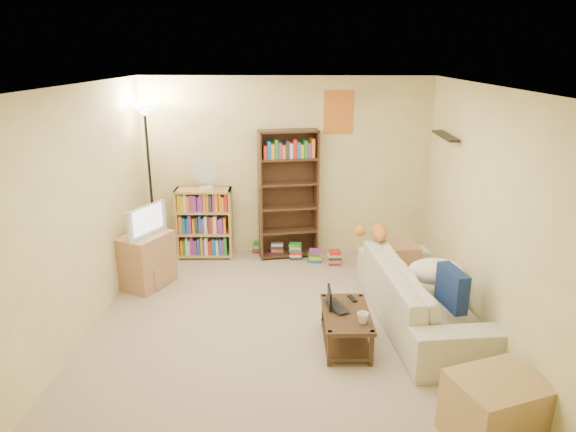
{
  "coord_description": "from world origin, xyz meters",
  "views": [
    {
      "loc": [
        0.19,
        -4.81,
        2.79
      ],
      "look_at": [
        0.07,
        0.64,
        1.05
      ],
      "focal_mm": 32.0,
      "sensor_mm": 36.0,
      "label": 1
    }
  ],
  "objects": [
    {
      "name": "book_stacks",
      "position": [
        0.18,
        1.94,
        0.1
      ],
      "size": [
        1.26,
        0.59,
        0.23
      ],
      "color": "red",
      "rests_on": "ground"
    },
    {
      "name": "room",
      "position": [
        0.0,
        0.01,
        1.62
      ],
      "size": [
        4.5,
        4.54,
        2.52
      ],
      "color": "tan",
      "rests_on": "ground"
    },
    {
      "name": "cream_blanket",
      "position": [
        1.66,
        0.26,
        0.56
      ],
      "size": [
        0.6,
        0.43,
        0.26
      ],
      "primitive_type": "ellipsoid",
      "color": "white",
      "rests_on": "sofa"
    },
    {
      "name": "laptop_screen",
      "position": [
        0.5,
        -0.2,
        0.47
      ],
      "size": [
        0.02,
        0.27,
        0.18
      ],
      "primitive_type": "cube",
      "rotation": [
        0.0,
        0.0,
        0.03
      ],
      "color": "white",
      "rests_on": "laptop"
    },
    {
      "name": "side_table",
      "position": [
        1.42,
        1.19,
        0.26
      ],
      "size": [
        0.52,
        0.52,
        0.52
      ],
      "primitive_type": "cube",
      "rotation": [
        0.0,
        0.0,
        0.15
      ],
      "color": "tan",
      "rests_on": "ground"
    },
    {
      "name": "tall_bookshelf",
      "position": [
        0.04,
        2.05,
        0.95
      ],
      "size": [
        0.85,
        0.42,
        1.81
      ],
      "rotation": [
        0.0,
        0.0,
        0.2
      ],
      "color": "#46271B",
      "rests_on": "ground"
    },
    {
      "name": "sofa",
      "position": [
        1.51,
        0.19,
        0.33
      ],
      "size": [
        2.45,
        1.41,
        0.65
      ],
      "primitive_type": "imported",
      "rotation": [
        0.0,
        0.0,
        1.69
      ],
      "color": "beige",
      "rests_on": "ground"
    },
    {
      "name": "coffee_table",
      "position": [
        0.66,
        -0.3,
        0.23
      ],
      "size": [
        0.48,
        0.83,
        0.36
      ],
      "rotation": [
        0.0,
        0.0,
        0.03
      ],
      "color": "#412B19",
      "rests_on": "ground"
    },
    {
      "name": "navy_pillow",
      "position": [
        1.67,
        -0.28,
        0.62
      ],
      "size": [
        0.22,
        0.45,
        0.39
      ],
      "primitive_type": "cube",
      "rotation": [
        0.0,
        0.0,
        1.79
      ],
      "color": "navy",
      "rests_on": "sofa"
    },
    {
      "name": "floor_lamp",
      "position": [
        -1.8,
        1.82,
        1.73
      ],
      "size": [
        0.37,
        0.37,
        2.17
      ],
      "color": "black",
      "rests_on": "ground"
    },
    {
      "name": "desk_fan",
      "position": [
        -1.08,
        1.96,
        1.23
      ],
      "size": [
        0.35,
        0.2,
        0.46
      ],
      "color": "silver",
      "rests_on": "short_bookshelf"
    },
    {
      "name": "tabby_cat",
      "position": [
        1.12,
        1.01,
        0.74
      ],
      "size": [
        0.52,
        0.23,
        0.18
      ],
      "color": "orange",
      "rests_on": "sofa"
    },
    {
      "name": "laptop",
      "position": [
        0.62,
        -0.19,
        0.38
      ],
      "size": [
        0.5,
        0.46,
        0.03
      ],
      "primitive_type": "imported",
      "rotation": [
        0.0,
        0.0,
        1.97
      ],
      "color": "black",
      "rests_on": "coffee_table"
    },
    {
      "name": "short_bookshelf",
      "position": [
        -1.13,
        2.01,
        0.5
      ],
      "size": [
        0.78,
        0.33,
        0.99
      ],
      "rotation": [
        0.0,
        0.0,
        0.03
      ],
      "color": "tan",
      "rests_on": "ground"
    },
    {
      "name": "television",
      "position": [
        -1.7,
        1.05,
        0.85
      ],
      "size": [
        0.72,
        0.59,
        0.38
      ],
      "primitive_type": "imported",
      "rotation": [
        0.0,
        0.0,
        1.14
      ],
      "color": "black",
      "rests_on": "tv_stand"
    },
    {
      "name": "mug",
      "position": [
        0.8,
        -0.51,
        0.42
      ],
      "size": [
        0.2,
        0.2,
        0.1
      ],
      "primitive_type": "imported",
      "rotation": [
        0.0,
        0.0,
        0.47
      ],
      "color": "white",
      "rests_on": "coffee_table"
    },
    {
      "name": "tv_remote",
      "position": [
        0.75,
        -0.03,
        0.37
      ],
      "size": [
        0.09,
        0.15,
        0.02
      ],
      "primitive_type": "cube",
      "rotation": [
        0.0,
        0.0,
        0.33
      ],
      "color": "black",
      "rests_on": "coffee_table"
    },
    {
      "name": "tv_stand",
      "position": [
        -1.7,
        1.05,
        0.33
      ],
      "size": [
        0.66,
        0.75,
        0.67
      ],
      "primitive_type": "cube",
      "rotation": [
        0.0,
        0.0,
        -0.43
      ],
      "color": "tan",
      "rests_on": "ground"
    },
    {
      "name": "end_cabinet",
      "position": [
        1.65,
        -1.6,
        0.26
      ],
      "size": [
        0.78,
        0.72,
        0.53
      ],
      "primitive_type": "cube",
      "rotation": [
        0.0,
        0.0,
        0.37
      ],
      "color": "tan",
      "rests_on": "ground"
    }
  ]
}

